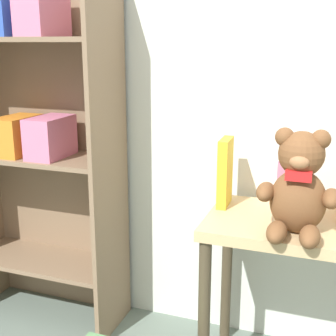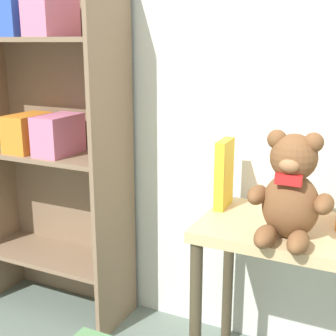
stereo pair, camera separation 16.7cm
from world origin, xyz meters
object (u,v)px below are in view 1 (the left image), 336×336
book_standing_pink (284,184)px  teddy_bear (299,187)px  book_standing_yellow (225,172)px  bookshelf_side (42,134)px  display_table (308,252)px

book_standing_pink → teddy_bear: bearing=-70.1°
teddy_bear → book_standing_pink: bearing=107.7°
teddy_bear → book_standing_yellow: teddy_bear is taller
bookshelf_side → book_standing_pink: bookshelf_side is taller
book_standing_yellow → display_table: bearing=-16.7°
bookshelf_side → teddy_bear: bearing=-11.6°
teddy_bear → book_standing_yellow: (-0.26, 0.18, -0.03)m
bookshelf_side → teddy_bear: (1.03, -0.21, -0.05)m
bookshelf_side → book_standing_yellow: bearing=-2.6°
display_table → teddy_bear: 0.27m
bookshelf_side → book_standing_yellow: bookshelf_side is taller
display_table → book_standing_yellow: book_standing_yellow is taller
bookshelf_side → teddy_bear: size_ratio=4.47×
display_table → book_standing_pink: 0.24m
display_table → teddy_bear: bearing=-110.1°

